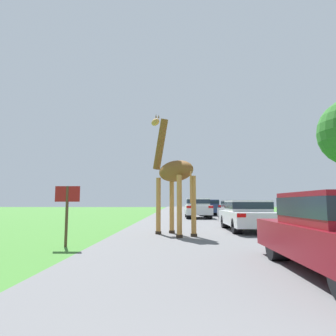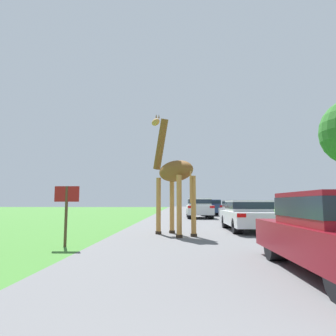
{
  "view_description": "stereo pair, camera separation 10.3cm",
  "coord_description": "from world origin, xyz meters",
  "views": [
    {
      "loc": [
        -1.35,
        -0.33,
        1.23
      ],
      "look_at": [
        -1.63,
        11.1,
        2.55
      ],
      "focal_mm": 32.0,
      "sensor_mm": 36.0,
      "label": 1
    },
    {
      "loc": [
        -1.24,
        -0.33,
        1.23
      ],
      "look_at": [
        -1.63,
        11.1,
        2.55
      ],
      "focal_mm": 32.0,
      "sensor_mm": 36.0,
      "label": 2
    }
  ],
  "objects": [
    {
      "name": "giraffe_near_road",
      "position": [
        -1.44,
        11.23,
        2.36
      ],
      "size": [
        2.01,
        2.66,
        5.02
      ],
      "rotation": [
        0.0,
        0.0,
        0.59
      ],
      "color": "#B77F3D",
      "rests_on": "ground"
    },
    {
      "name": "road",
      "position": [
        0.0,
        30.0,
        0.0
      ],
      "size": [
        7.49,
        120.0,
        0.0
      ],
      "color": "#5B5B5E",
      "rests_on": "ground"
    },
    {
      "name": "car_queue_left",
      "position": [
        0.42,
        23.61,
        0.82
      ],
      "size": [
        1.94,
        4.09,
        1.54
      ],
      "color": "silver",
      "rests_on": "ground"
    },
    {
      "name": "car_verge_right",
      "position": [
        1.82,
        13.06,
        0.71
      ],
      "size": [
        1.85,
        4.58,
        1.31
      ],
      "color": "silver",
      "rests_on": "ground"
    },
    {
      "name": "car_queue_right",
      "position": [
        2.48,
        18.74,
        0.74
      ],
      "size": [
        1.78,
        4.57,
        1.37
      ],
      "color": "gray",
      "rests_on": "ground"
    },
    {
      "name": "sign_post",
      "position": [
        -4.41,
        8.1,
        1.18
      ],
      "size": [
        0.7,
        0.08,
        1.69
      ],
      "color": "#4C3823",
      "rests_on": "ground"
    },
    {
      "name": "car_far_ahead",
      "position": [
        1.82,
        28.63,
        0.8
      ],
      "size": [
        2.0,
        4.15,
        1.49
      ],
      "color": "navy",
      "rests_on": "ground"
    }
  ]
}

